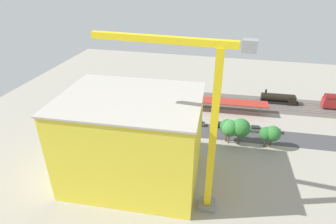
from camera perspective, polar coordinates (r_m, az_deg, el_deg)
ground_plane at (r=94.00m, az=5.93°, el=-3.00°), size 163.03×163.03×0.00m
rail_bed at (r=113.20m, az=7.43°, el=2.53°), size 102.40×18.67×0.01m
street_asphalt at (r=92.17m, az=5.75°, el=-3.66°), size 102.18×13.16×0.01m
track_rails at (r=113.12m, az=7.43°, el=2.61°), size 101.81×12.25×0.12m
platform_canopy_near at (r=103.47m, az=6.02°, el=2.58°), size 50.41×7.41×4.25m
locomotive at (r=116.77m, az=21.76°, el=2.52°), size 14.24×3.55×5.33m
parked_car_0 at (r=96.14m, az=20.64°, el=-3.53°), size 4.74×1.92×1.77m
parked_car_1 at (r=95.00m, az=17.31°, el=-3.33°), size 4.90×2.23×1.75m
parked_car_2 at (r=94.30m, az=13.92°, el=-3.12°), size 4.18×1.76×1.62m
parked_car_3 at (r=94.52m, az=10.05°, el=-2.59°), size 4.44×2.11×1.69m
parked_car_4 at (r=94.59m, az=6.17°, el=-2.26°), size 4.47×1.85×1.76m
parked_car_5 at (r=95.50m, az=2.60°, el=-1.83°), size 4.56×2.10×1.63m
parked_car_6 at (r=96.76m, az=-1.27°, el=-1.33°), size 4.60×1.79×1.81m
construction_building at (r=67.62m, az=-7.24°, el=-5.69°), size 32.16×24.57×21.68m
construction_roof_slab at (r=62.26m, az=-7.84°, el=2.81°), size 32.79×25.20×0.40m
tower_crane at (r=53.11m, az=6.67°, el=-0.89°), size 29.39×4.03×37.51m
box_truck_0 at (r=87.85m, az=-8.89°, el=-4.41°), size 9.59×2.90×3.16m
box_truck_1 at (r=86.91m, az=-1.22°, el=-4.40°), size 9.19×2.65×3.20m
box_truck_2 at (r=85.55m, az=0.85°, el=-4.90°), size 9.64×2.99×3.42m
street_tree_0 at (r=85.26m, az=11.95°, el=-2.92°), size 4.43×4.43×7.45m
street_tree_1 at (r=86.25m, az=19.42°, el=-4.24°), size 4.12×4.12×6.52m
street_tree_2 at (r=84.73m, az=12.49°, el=-3.23°), size 5.05×5.05×7.69m
street_tree_3 at (r=86.25m, az=20.54°, el=-4.15°), size 4.61×4.61×7.12m
street_tree_4 at (r=85.04m, az=14.60°, el=-3.16°), size 5.63×5.63×8.25m
traffic_light at (r=94.01m, az=5.83°, el=-0.17°), size 0.50×0.36×6.02m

